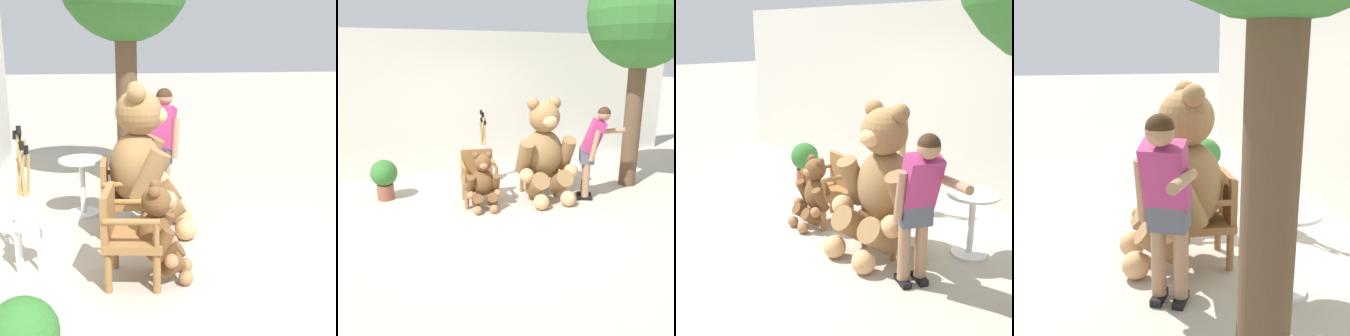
% 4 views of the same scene
% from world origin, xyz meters
% --- Properties ---
extents(ground_plane, '(60.00, 60.00, 0.00)m').
position_xyz_m(ground_plane, '(0.00, 0.00, 0.00)').
color(ground_plane, '#B2A899').
extents(back_wall, '(10.00, 0.16, 2.80)m').
position_xyz_m(back_wall, '(0.00, 2.40, 1.40)').
color(back_wall, silver).
rests_on(back_wall, ground).
extents(wooden_chair_left, '(0.64, 0.61, 0.86)m').
position_xyz_m(wooden_chair_left, '(-0.53, 0.43, 0.46)').
color(wooden_chair_left, olive).
rests_on(wooden_chair_left, ground).
extents(wooden_chair_right, '(0.59, 0.56, 0.86)m').
position_xyz_m(wooden_chair_right, '(0.54, 0.43, 0.46)').
color(wooden_chair_right, olive).
rests_on(wooden_chair_right, ground).
extents(teddy_bear_large, '(1.02, 0.99, 1.70)m').
position_xyz_m(teddy_bear_large, '(0.53, 0.16, 0.83)').
color(teddy_bear_large, olive).
rests_on(teddy_bear_large, ground).
extents(teddy_bear_small, '(0.56, 0.56, 0.91)m').
position_xyz_m(teddy_bear_small, '(-0.55, 0.14, 0.45)').
color(teddy_bear_small, brown).
rests_on(teddy_bear_small, ground).
extents(person_visitor, '(0.83, 0.47, 1.56)m').
position_xyz_m(person_visitor, '(1.27, -0.13, 0.92)').
color(person_visitor, black).
rests_on(person_visitor, ground).
extents(white_stool, '(0.34, 0.34, 0.46)m').
position_xyz_m(white_stool, '(-0.15, 1.34, 0.36)').
color(white_stool, white).
rests_on(white_stool, ground).
extents(brush_bucket, '(0.22, 0.22, 0.93)m').
position_xyz_m(brush_bucket, '(-0.14, 1.34, 0.66)').
color(brush_bucket, white).
rests_on(brush_bucket, white_stool).
extents(round_side_table, '(0.56, 0.56, 0.72)m').
position_xyz_m(round_side_table, '(1.26, 0.86, 0.45)').
color(round_side_table, silver).
rests_on(round_side_table, ground).
extents(potted_plant, '(0.44, 0.44, 0.68)m').
position_xyz_m(potted_plant, '(-1.95, 1.14, 0.40)').
color(potted_plant, brown).
rests_on(potted_plant, ground).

